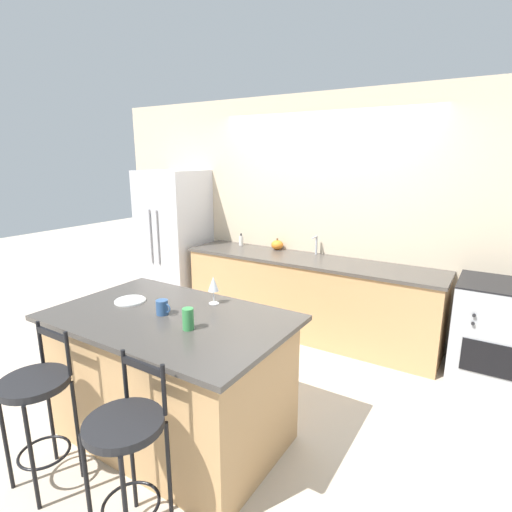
{
  "coord_description": "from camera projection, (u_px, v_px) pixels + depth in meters",
  "views": [
    {
      "loc": [
        1.79,
        -3.62,
        2.0
      ],
      "look_at": [
        -0.03,
        -0.7,
        1.15
      ],
      "focal_mm": 28.0,
      "sensor_mm": 36.0,
      "label": 1
    }
  ],
  "objects": [
    {
      "name": "sink_faucet",
      "position": [
        316.0,
        243.0,
        4.6
      ],
      "size": [
        0.02,
        0.13,
        0.22
      ],
      "color": "#ADAFB5",
      "rests_on": "back_counter"
    },
    {
      "name": "soap_bottle",
      "position": [
        241.0,
        240.0,
        5.11
      ],
      "size": [
        0.06,
        0.06,
        0.15
      ],
      "color": "silver",
      "rests_on": "back_counter"
    },
    {
      "name": "dinner_plate",
      "position": [
        130.0,
        301.0,
        2.99
      ],
      "size": [
        0.23,
        0.23,
        0.02
      ],
      "color": "white",
      "rests_on": "kitchen_island"
    },
    {
      "name": "refrigerator",
      "position": [
        175.0,
        239.0,
        5.42
      ],
      "size": [
        0.79,
        0.75,
        1.84
      ],
      "color": "#BCBCC1",
      "rests_on": "ground_plane"
    },
    {
      "name": "oven_range",
      "position": [
        501.0,
        334.0,
        3.57
      ],
      "size": [
        0.77,
        0.68,
        0.93
      ],
      "color": "#ADAFB5",
      "rests_on": "ground_plane"
    },
    {
      "name": "ground_plane",
      "position": [
        291.0,
        345.0,
        4.38
      ],
      "size": [
        18.0,
        18.0,
        0.0
      ],
      "primitive_type": "plane",
      "color": "beige"
    },
    {
      "name": "pumpkin_decoration",
      "position": [
        277.0,
        245.0,
        4.88
      ],
      "size": [
        0.15,
        0.15,
        0.14
      ],
      "color": "orange",
      "rests_on": "back_counter"
    },
    {
      "name": "wine_glass",
      "position": [
        213.0,
        284.0,
        2.92
      ],
      "size": [
        0.08,
        0.08,
        0.21
      ],
      "color": "white",
      "rests_on": "kitchen_island"
    },
    {
      "name": "back_counter",
      "position": [
        307.0,
        296.0,
        4.58
      ],
      "size": [
        2.94,
        0.67,
        0.9
      ],
      "color": "tan",
      "rests_on": "ground_plane"
    },
    {
      "name": "wall_back",
      "position": [
        321.0,
        215.0,
        4.63
      ],
      "size": [
        6.0,
        0.07,
        2.7
      ],
      "color": "beige",
      "rests_on": "ground_plane"
    },
    {
      "name": "tumbler_cup",
      "position": [
        188.0,
        319.0,
        2.5
      ],
      "size": [
        0.07,
        0.07,
        0.14
      ],
      "color": "#3D934C",
      "rests_on": "kitchen_island"
    },
    {
      "name": "bar_stool_near",
      "position": [
        38.0,
        399.0,
        2.4
      ],
      "size": [
        0.4,
        0.4,
        1.01
      ],
      "color": "black",
      "rests_on": "ground_plane"
    },
    {
      "name": "coffee_mug",
      "position": [
        162.0,
        307.0,
        2.74
      ],
      "size": [
        0.12,
        0.08,
        0.1
      ],
      "color": "#335689",
      "rests_on": "kitchen_island"
    },
    {
      "name": "kitchen_island",
      "position": [
        172.0,
        377.0,
        2.85
      ],
      "size": [
        1.67,
        1.05,
        0.95
      ],
      "color": "tan",
      "rests_on": "ground_plane"
    },
    {
      "name": "bar_stool_far",
      "position": [
        127.0,
        443.0,
        2.03
      ],
      "size": [
        0.4,
        0.4,
        1.01
      ],
      "color": "black",
      "rests_on": "ground_plane"
    }
  ]
}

